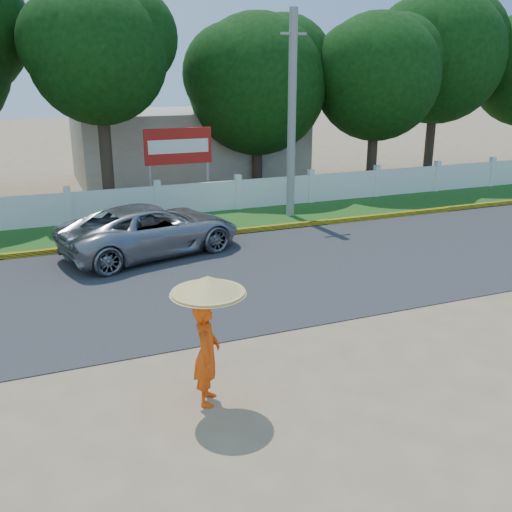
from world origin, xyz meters
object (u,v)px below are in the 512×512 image
Objects in this scene: utility_pole at (292,117)px; monk_with_parasol at (207,322)px; billboard at (178,151)px; vehicle at (152,230)px.

utility_pole is 12.31m from monk_with_parasol.
billboard is at bearing 77.08° from monk_with_parasol.
vehicle is at bearing -112.66° from billboard.
vehicle is at bearing 84.11° from monk_with_parasol.
billboard is at bearing -37.59° from vehicle.
billboard reaches higher than vehicle.
utility_pole reaches higher than vehicle.
utility_pole is 6.62m from vehicle.
vehicle is (-5.47, -2.54, -2.73)m from utility_pole.
vehicle is 5.88m from billboard.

